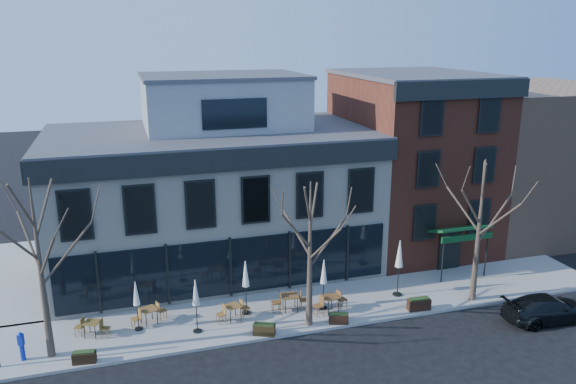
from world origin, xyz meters
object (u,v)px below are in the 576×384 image
object	(u,v)px
parked_sedan	(547,308)
cafe_set_0	(92,327)
call_box	(22,345)
umbrella_0	(136,296)

from	to	relation	value
parked_sedan	cafe_set_0	xyz separation A→B (m)	(-21.14, 4.64, -0.05)
cafe_set_0	call_box	bearing A→B (deg)	-156.60
parked_sedan	call_box	size ratio (longest dim) A/B	3.34
parked_sedan	call_box	distance (m)	24.16
call_box	parked_sedan	bearing A→B (deg)	-8.18
cafe_set_0	umbrella_0	distance (m)	2.40
parked_sedan	call_box	xyz separation A→B (m)	(-23.91, 3.44, 0.21)
call_box	umbrella_0	size ratio (longest dim) A/B	0.55
cafe_set_0	umbrella_0	size ratio (longest dim) A/B	0.69
parked_sedan	cafe_set_0	distance (m)	21.64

